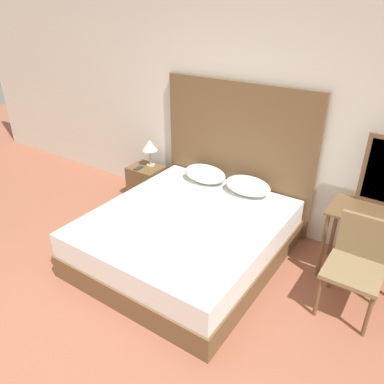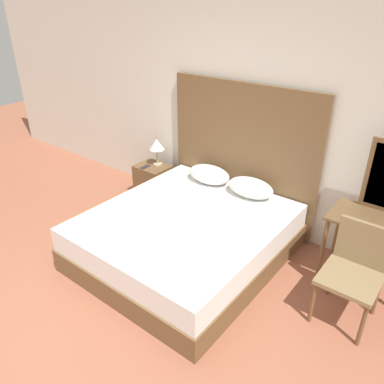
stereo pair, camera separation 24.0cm
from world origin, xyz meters
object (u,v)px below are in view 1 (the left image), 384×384
at_px(phone_on_nightstand, 138,168).
at_px(vanity_desk, 377,228).
at_px(table_lamp, 150,146).
at_px(chair, 357,260).
at_px(bed, 187,237).
at_px(nightstand, 147,182).
at_px(phone_on_bed, 181,221).

bearing_deg(phone_on_nightstand, vanity_desk, -0.17).
distance_m(table_lamp, chair, 3.02).
bearing_deg(phone_on_nightstand, bed, -28.86).
relative_size(bed, nightstand, 4.42).
height_order(vanity_desk, chair, chair).
xyz_separation_m(table_lamp, chair, (2.94, -0.65, -0.25)).
distance_m(table_lamp, phone_on_nightstand, 0.34).
bearing_deg(nightstand, vanity_desk, -1.98).
relative_size(bed, table_lamp, 5.56).
xyz_separation_m(table_lamp, vanity_desk, (2.99, -0.18, -0.15)).
bearing_deg(phone_on_bed, chair, 12.18).
height_order(bed, vanity_desk, vanity_desk).
bearing_deg(bed, table_lamp, 144.15).
relative_size(vanity_desk, chair, 1.02).
bearing_deg(bed, nightstand, 147.07).
bearing_deg(phone_on_nightstand, nightstand, 61.76).
xyz_separation_m(phone_on_nightstand, vanity_desk, (3.07, -0.01, 0.14)).
bearing_deg(phone_on_nightstand, phone_on_bed, -32.23).
xyz_separation_m(bed, vanity_desk, (1.74, 0.72, 0.37)).
relative_size(table_lamp, vanity_desk, 0.42).
bearing_deg(bed, phone_on_nightstand, 151.14).
xyz_separation_m(bed, table_lamp, (-1.25, 0.91, 0.51)).
relative_size(phone_on_bed, phone_on_nightstand, 1.04).
distance_m(bed, chair, 1.73).
bearing_deg(phone_on_bed, phone_on_nightstand, 147.77).
height_order(phone_on_bed, chair, chair).
distance_m(phone_on_bed, chair, 1.72).
xyz_separation_m(bed, phone_on_bed, (0.00, -0.11, 0.27)).
distance_m(nightstand, phone_on_nightstand, 0.27).
height_order(table_lamp, chair, chair).
bearing_deg(chair, phone_on_bed, -167.82).
bearing_deg(table_lamp, chair, -12.47).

